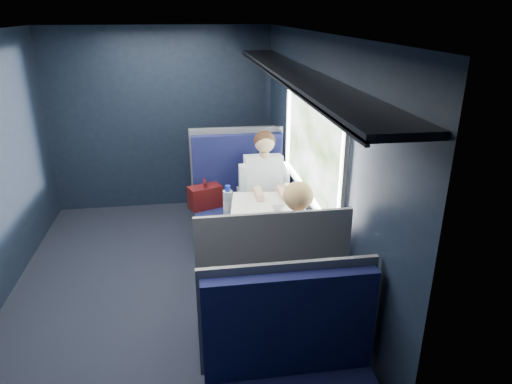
{
  "coord_description": "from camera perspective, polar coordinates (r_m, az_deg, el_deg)",
  "views": [
    {
      "loc": [
        0.34,
        -3.74,
        2.46
      ],
      "look_at": [
        0.9,
        0.0,
        0.95
      ],
      "focal_mm": 32.0,
      "sensor_mm": 36.0,
      "label": 1
    }
  ],
  "objects": [
    {
      "name": "bottle_small",
      "position": [
        4.45,
        4.94,
        0.18
      ],
      "size": [
        0.06,
        0.06,
        0.2
      ],
      "color": "silver",
      "rests_on": "table"
    },
    {
      "name": "cup",
      "position": [
        4.6,
        3.95,
        0.42
      ],
      "size": [
        0.08,
        0.08,
        0.1
      ],
      "primitive_type": "cylinder",
      "color": "white",
      "rests_on": "table"
    },
    {
      "name": "room_shell",
      "position": [
        3.88,
        -13.01,
        6.54
      ],
      "size": [
        3.0,
        4.4,
        2.4
      ],
      "color": "black",
      "rests_on": "ground"
    },
    {
      "name": "seat_bay_near",
      "position": [
        5.06,
        -2.22,
        -1.95
      ],
      "size": [
        1.09,
        0.62,
        1.26
      ],
      "color": "#0C0E36",
      "rests_on": "ground"
    },
    {
      "name": "man",
      "position": [
        4.83,
        1.13,
        0.63
      ],
      "size": [
        0.53,
        0.56,
        1.32
      ],
      "color": "black",
      "rests_on": "ground"
    },
    {
      "name": "woman",
      "position": [
        3.57,
        4.89,
        -7.32
      ],
      "size": [
        0.53,
        0.56,
        1.32
      ],
      "color": "black",
      "rests_on": "ground"
    },
    {
      "name": "seat_bay_far",
      "position": [
        3.56,
        1.31,
        -13.36
      ],
      "size": [
        1.04,
        0.62,
        1.26
      ],
      "color": "#0C0E36",
      "rests_on": "ground"
    },
    {
      "name": "ground",
      "position": [
        4.49,
        -11.69,
        -12.03
      ],
      "size": [
        2.8,
        4.2,
        0.01
      ],
      "primitive_type": "cube",
      "color": "black"
    },
    {
      "name": "seat_row_front",
      "position": [
        5.92,
        -3.04,
        1.51
      ],
      "size": [
        1.04,
        0.51,
        1.16
      ],
      "color": "#0C0E36",
      "rests_on": "ground"
    },
    {
      "name": "table",
      "position": [
        4.2,
        1.79,
        -3.53
      ],
      "size": [
        0.62,
        1.0,
        0.74
      ],
      "color": "#54565E",
      "rests_on": "ground"
    },
    {
      "name": "papers",
      "position": [
        4.23,
        0.86,
        -2.17
      ],
      "size": [
        0.7,
        0.92,
        0.01
      ],
      "primitive_type": "cube",
      "rotation": [
        0.0,
        0.0,
        -0.14
      ],
      "color": "white",
      "rests_on": "table"
    },
    {
      "name": "laptop",
      "position": [
        4.18,
        4.54,
        -1.7
      ],
      "size": [
        0.23,
        0.3,
        0.22
      ],
      "color": "silver",
      "rests_on": "table"
    }
  ]
}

